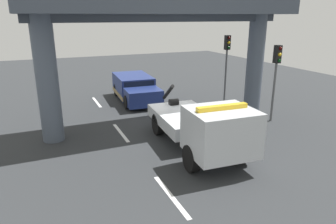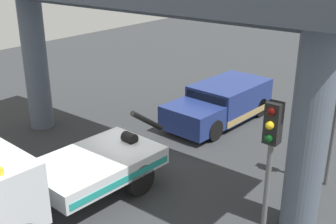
{
  "view_description": "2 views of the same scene",
  "coord_description": "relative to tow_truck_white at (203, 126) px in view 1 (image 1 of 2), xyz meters",
  "views": [
    {
      "loc": [
        13.74,
        -5.97,
        5.44
      ],
      "look_at": [
        0.96,
        -0.42,
        1.07
      ],
      "focal_mm": 32.95,
      "sensor_mm": 36.0,
      "label": 1
    },
    {
      "loc": [
        9.09,
        8.64,
        6.89
      ],
      "look_at": [
        -1.62,
        0.16,
        1.61
      ],
      "focal_mm": 44.87,
      "sensor_mm": 36.0,
      "label": 2
    }
  ],
  "objects": [
    {
      "name": "traffic_light_near",
      "position": [
        -6.63,
        5.45,
        1.9
      ],
      "size": [
        0.39,
        0.32,
        4.26
      ],
      "color": "#515456",
      "rests_on": "ground"
    },
    {
      "name": "towed_van_green",
      "position": [
        -9.18,
        0.05,
        -0.42
      ],
      "size": [
        5.32,
        2.49,
        1.58
      ],
      "color": "navy",
      "rests_on": "ground"
    },
    {
      "name": "lane_stripe_west",
      "position": [
        -9.65,
        -2.46,
        -1.2
      ],
      "size": [
        2.6,
        0.16,
        0.01
      ],
      "primitive_type": "cube",
      "color": "silver",
      "rests_on": "ground"
    },
    {
      "name": "traffic_light_far",
      "position": [
        -2.13,
        5.45,
        1.74
      ],
      "size": [
        0.39,
        0.32,
        4.02
      ],
      "color": "#515456",
      "rests_on": "ground"
    },
    {
      "name": "lane_stripe_mid",
      "position": [
        -3.65,
        -2.46,
        -1.2
      ],
      "size": [
        2.6,
        0.16,
        0.01
      ],
      "primitive_type": "cube",
      "color": "silver",
      "rests_on": "ground"
    },
    {
      "name": "ground_plane",
      "position": [
        -3.65,
        0.05,
        -1.25
      ],
      "size": [
        60.0,
        40.0,
        0.1
      ],
      "primitive_type": "cube",
      "color": "#2D3033"
    },
    {
      "name": "tow_truck_white",
      "position": [
        0.0,
        0.0,
        0.0
      ],
      "size": [
        7.31,
        2.75,
        2.46
      ],
      "color": "silver",
      "rests_on": "ground"
    },
    {
      "name": "lane_stripe_east",
      "position": [
        2.35,
        -2.46,
        -1.2
      ],
      "size": [
        2.6,
        0.16,
        0.01
      ],
      "primitive_type": "cube",
      "color": "silver",
      "rests_on": "ground"
    },
    {
      "name": "overpass_structure",
      "position": [
        -4.01,
        0.05,
        4.28
      ],
      "size": [
        3.6,
        13.09,
        6.55
      ],
      "color": "#4C5666",
      "rests_on": "ground"
    }
  ]
}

